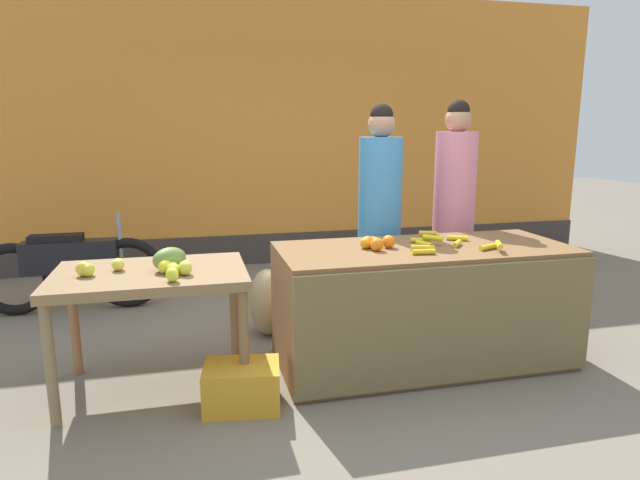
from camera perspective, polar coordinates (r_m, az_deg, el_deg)
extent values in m
plane|color=#756B5B|center=(3.85, 3.13, -13.18)|extent=(24.00, 24.00, 0.00)
cube|color=orange|center=(6.60, -4.89, 11.32)|extent=(8.27, 0.20, 3.16)
cube|color=#3F3833|center=(6.65, -4.53, -0.84)|extent=(8.27, 0.04, 0.36)
cube|color=brown|center=(3.88, 10.73, -6.65)|extent=(2.00, 0.84, 0.83)
cube|color=brown|center=(3.51, 13.69, -8.76)|extent=(2.00, 0.03, 0.77)
cube|color=olive|center=(3.46, -17.41, -3.58)|extent=(1.15, 0.77, 0.06)
cylinder|color=#86714E|center=(3.35, -26.50, -11.78)|extent=(0.06, 0.06, 0.71)
cylinder|color=olive|center=(3.27, -7.99, -11.17)|extent=(0.06, 0.06, 0.71)
cylinder|color=#91613F|center=(3.96, -24.43, -8.01)|extent=(0.06, 0.06, 0.71)
cylinder|color=olive|center=(3.89, -9.02, -7.40)|extent=(0.06, 0.06, 0.71)
cylinder|color=yellow|center=(3.76, 10.94, -0.43)|extent=(0.08, 0.13, 0.04)
cylinder|color=gold|center=(4.05, 11.54, 0.42)|extent=(0.14, 0.07, 0.04)
cylinder|color=gold|center=(3.82, 14.24, -0.37)|extent=(0.12, 0.13, 0.04)
cylinder|color=yellow|center=(3.52, 10.85, -1.23)|extent=(0.15, 0.05, 0.04)
cylinder|color=gold|center=(3.64, 10.75, -0.80)|extent=(0.16, 0.09, 0.04)
cylinder|color=yellow|center=(3.77, 17.29, -0.71)|extent=(0.16, 0.09, 0.04)
cylinder|color=yellow|center=(4.01, 14.24, 0.19)|extent=(0.15, 0.10, 0.04)
cylinder|color=gold|center=(3.87, 10.53, -0.06)|extent=(0.13, 0.10, 0.04)
cylinder|color=yellow|center=(3.82, 11.78, 0.21)|extent=(0.12, 0.13, 0.04)
cylinder|color=yellow|center=(3.72, 18.32, -0.46)|extent=(0.09, 0.14, 0.04)
cylinder|color=gold|center=(3.99, 11.26, 0.70)|extent=(0.13, 0.08, 0.04)
sphere|color=orange|center=(3.58, 6.00, -0.46)|extent=(0.09, 0.09, 0.09)
sphere|color=orange|center=(3.65, 5.07, -0.23)|extent=(0.08, 0.08, 0.08)
sphere|color=orange|center=(3.64, 4.83, -0.34)|extent=(0.08, 0.08, 0.08)
sphere|color=orange|center=(3.68, 5.61, -0.21)|extent=(0.07, 0.07, 0.07)
sphere|color=orange|center=(3.68, 7.24, -0.16)|extent=(0.09, 0.09, 0.09)
ellipsoid|color=yellow|center=(3.16, -15.29, -3.52)|extent=(0.09, 0.12, 0.08)
ellipsoid|color=gold|center=(3.44, -23.19, -2.91)|extent=(0.09, 0.11, 0.08)
ellipsoid|color=yellow|center=(3.45, -23.60, -2.81)|extent=(0.12, 0.12, 0.09)
ellipsoid|color=yellow|center=(3.36, -16.01, -2.68)|extent=(0.10, 0.12, 0.08)
ellipsoid|color=yellow|center=(3.30, -15.15, -2.97)|extent=(0.09, 0.13, 0.08)
ellipsoid|color=#D3DA44|center=(3.29, -13.98, -2.86)|extent=(0.09, 0.11, 0.09)
ellipsoid|color=#E6D54A|center=(3.51, -20.48, -2.42)|extent=(0.09, 0.11, 0.08)
ellipsoid|color=olive|center=(3.42, -15.55, -1.92)|extent=(0.26, 0.24, 0.14)
cylinder|color=#33333D|center=(4.45, 6.10, -4.94)|extent=(0.29, 0.29, 0.70)
cylinder|color=#3F8CCC|center=(4.30, 6.32, 5.02)|extent=(0.34, 0.34, 0.85)
sphere|color=tan|center=(4.27, 6.48, 11.99)|extent=(0.21, 0.21, 0.21)
sphere|color=black|center=(4.27, 6.51, 12.90)|extent=(0.18, 0.18, 0.18)
cylinder|color=#33333D|center=(4.77, 13.53, -3.96)|extent=(0.29, 0.29, 0.72)
cylinder|color=pink|center=(4.62, 14.00, 5.58)|extent=(0.34, 0.34, 0.88)
sphere|color=tan|center=(4.60, 14.33, 12.18)|extent=(0.21, 0.21, 0.21)
sphere|color=black|center=(4.60, 14.37, 13.02)|extent=(0.18, 0.18, 0.18)
torus|color=black|center=(5.25, -19.54, -3.26)|extent=(0.65, 0.09, 0.65)
torus|color=black|center=(5.44, -29.55, -3.63)|extent=(0.65, 0.09, 0.65)
cube|color=black|center=(5.28, -24.79, -1.57)|extent=(0.80, 0.18, 0.28)
cube|color=black|center=(5.27, -26.01, 0.08)|extent=(0.44, 0.16, 0.08)
cylinder|color=gray|center=(5.18, -20.35, 0.46)|extent=(0.04, 0.04, 0.40)
cube|color=gold|center=(3.33, -8.21, -14.97)|extent=(0.48, 0.38, 0.26)
ellipsoid|color=tan|center=(4.34, -5.46, -6.52)|extent=(0.35, 0.40, 0.54)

